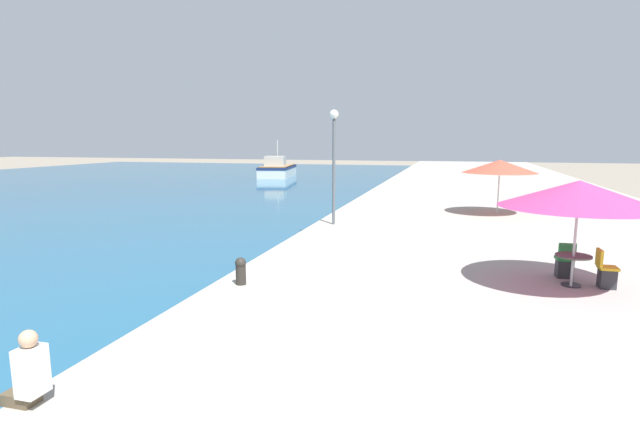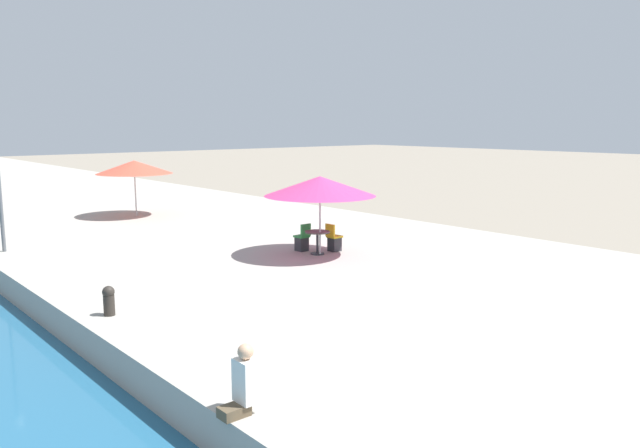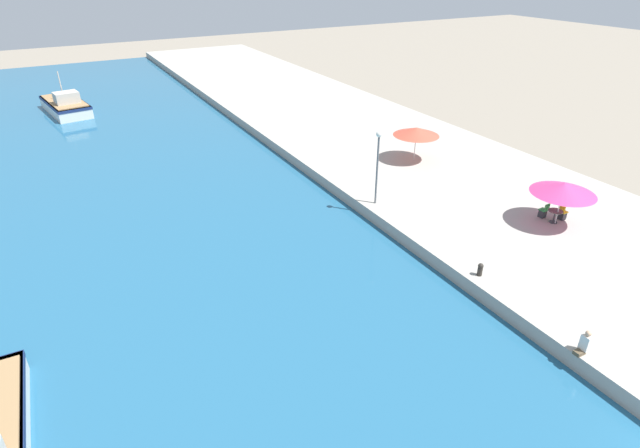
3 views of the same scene
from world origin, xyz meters
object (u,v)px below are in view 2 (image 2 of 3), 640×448
at_px(cafe_chair_right, 334,241).
at_px(person_at_quay, 243,383).
at_px(cafe_umbrella_white, 134,167).
at_px(mooring_bollard, 109,300).
at_px(cafe_table, 317,238).
at_px(cafe_chair_left, 302,241).
at_px(cafe_umbrella_pink, 320,186).

xyz_separation_m(cafe_chair_right, person_at_quay, (-8.66, -7.71, 0.13)).
distance_m(cafe_umbrella_white, mooring_bollard, 15.26).
xyz_separation_m(cafe_table, cafe_chair_right, (0.72, 0.02, -0.21)).
distance_m(cafe_chair_left, person_at_quay, 11.54).
bearing_deg(cafe_table, cafe_umbrella_pink, -102.71).
bearing_deg(cafe_table, person_at_quay, -135.92).
bearing_deg(person_at_quay, cafe_table, 44.08).
xyz_separation_m(cafe_umbrella_white, cafe_chair_left, (0.76, -10.90, -1.87)).
relative_size(cafe_chair_right, mooring_bollard, 1.39).
distance_m(cafe_chair_left, mooring_bollard, 7.98).
xyz_separation_m(cafe_chair_left, person_at_quay, (-7.90, -8.41, 0.13)).
distance_m(cafe_table, cafe_chair_left, 0.75).
bearing_deg(cafe_umbrella_pink, cafe_chair_right, 14.01).
bearing_deg(mooring_bollard, cafe_umbrella_pink, 13.07).
bearing_deg(mooring_bollard, cafe_table, 14.23).
xyz_separation_m(cafe_table, mooring_bollard, (-7.57, -1.92, -0.18)).
xyz_separation_m(cafe_umbrella_pink, cafe_table, (0.04, 0.17, -1.66)).
relative_size(cafe_table, cafe_chair_right, 0.88).
relative_size(cafe_umbrella_pink, cafe_table, 4.36).
bearing_deg(cafe_umbrella_pink, person_at_quay, -136.43).
xyz_separation_m(cafe_umbrella_pink, cafe_chair_left, (0.00, 0.89, -1.87)).
distance_m(cafe_umbrella_pink, cafe_table, 1.67).
bearing_deg(cafe_chair_right, person_at_quay, -49.83).
distance_m(cafe_umbrella_white, cafe_chair_right, 11.85).
bearing_deg(cafe_chair_left, cafe_chair_right, -45.64).
distance_m(cafe_chair_right, person_at_quay, 11.59).
distance_m(cafe_umbrella_white, person_at_quay, 20.67).
bearing_deg(cafe_chair_right, cafe_umbrella_white, -174.05).
xyz_separation_m(cafe_table, person_at_quay, (-7.94, -7.69, -0.08)).
bearing_deg(cafe_umbrella_pink, cafe_chair_left, 89.76).
distance_m(cafe_umbrella_pink, person_at_quay, 11.04).
bearing_deg(cafe_chair_right, cafe_table, -90.00).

